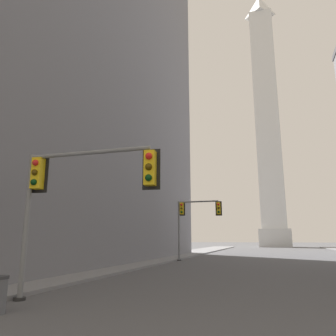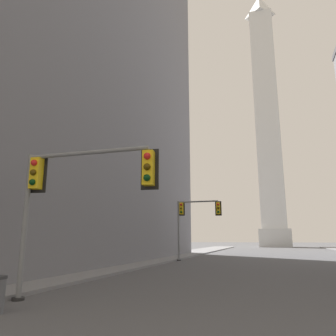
% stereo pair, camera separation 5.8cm
% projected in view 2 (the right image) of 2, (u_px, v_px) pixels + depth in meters
% --- Properties ---
extents(sidewalk_left, '(5.00, 101.35, 0.15)m').
position_uv_depth(sidewalk_left, '(162.00, 258.00, 33.74)').
color(sidewalk_left, slate).
rests_on(sidewalk_left, ground_plane).
extents(building_left, '(18.84, 39.88, 41.22)m').
position_uv_depth(building_left, '(54.00, 49.00, 32.91)').
color(building_left, slate).
rests_on(building_left, ground_plane).
extents(obelisk, '(7.61, 7.61, 71.49)m').
position_uv_depth(obelisk, '(267.00, 115.00, 88.18)').
color(obelisk, silver).
rests_on(obelisk, ground_plane).
extents(traffic_light_near_left, '(4.94, 0.52, 4.90)m').
position_uv_depth(traffic_light_near_left, '(70.00, 185.00, 10.95)').
color(traffic_light_near_left, slate).
rests_on(traffic_light_near_left, ground_plane).
extents(traffic_light_mid_left, '(4.24, 0.52, 5.48)m').
position_uv_depth(traffic_light_mid_left, '(193.00, 215.00, 30.53)').
color(traffic_light_mid_left, slate).
rests_on(traffic_light_mid_left, ground_plane).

